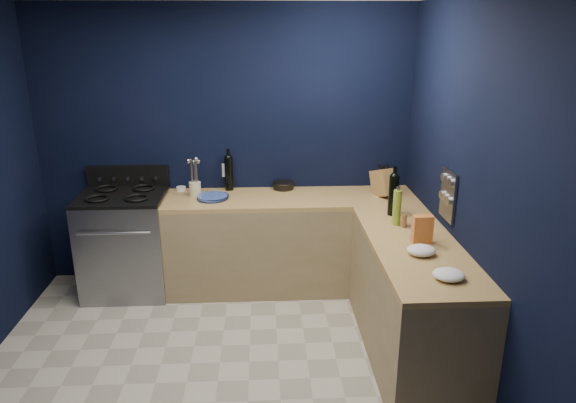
{
  "coord_description": "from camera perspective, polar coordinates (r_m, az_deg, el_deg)",
  "views": [
    {
      "loc": [
        0.34,
        -3.14,
        2.39
      ],
      "look_at": [
        0.55,
        1.0,
        1.0
      ],
      "focal_mm": 32.74,
      "sensor_mm": 36.0,
      "label": 1
    }
  ],
  "objects": [
    {
      "name": "gas_range",
      "position": [
        5.11,
        -17.11,
        -4.52
      ],
      "size": [
        0.76,
        0.66,
        0.92
      ],
      "primitive_type": "cube",
      "color": "gray",
      "rests_on": "floor"
    },
    {
      "name": "towel_end",
      "position": [
        3.42,
        17.05,
        -7.61
      ],
      "size": [
        0.25,
        0.23,
        0.06
      ],
      "primitive_type": "ellipsoid",
      "rotation": [
        0.0,
        0.0,
        -0.33
      ],
      "color": "white",
      "rests_on": "top_right"
    },
    {
      "name": "wall_back",
      "position": [
        5.03,
        -6.75,
        5.89
      ],
      "size": [
        3.5,
        0.02,
        2.6
      ],
      "primitive_type": "cube",
      "color": "black",
      "rests_on": "ground"
    },
    {
      "name": "lemon_basket",
      "position": [
        5.04,
        -0.5,
        1.79
      ],
      "size": [
        0.23,
        0.23,
        0.08
      ],
      "primitive_type": "cylinder",
      "rotation": [
        0.0,
        0.0,
        -0.19
      ],
      "color": "black",
      "rests_on": "top_back"
    },
    {
      "name": "utensil_crock",
      "position": [
        4.9,
        -10.05,
        1.34
      ],
      "size": [
        0.14,
        0.14,
        0.13
      ],
      "primitive_type": "cylinder",
      "rotation": [
        0.0,
        0.0,
        0.41
      ],
      "color": "#FAE5C9",
      "rests_on": "top_back"
    },
    {
      "name": "knife_block",
      "position": [
        4.9,
        10.31,
        2.03
      ],
      "size": [
        0.23,
        0.32,
        0.3
      ],
      "primitive_type": "cube",
      "rotation": [
        -0.31,
        0.0,
        0.4
      ],
      "color": "olive",
      "rests_on": "top_back"
    },
    {
      "name": "ramekin",
      "position": [
        5.11,
        -11.54,
        1.39
      ],
      "size": [
        0.1,
        0.1,
        0.03
      ],
      "primitive_type": "cylinder",
      "rotation": [
        0.0,
        0.0,
        -0.14
      ],
      "color": "white",
      "rests_on": "top_back"
    },
    {
      "name": "cooktop",
      "position": [
        4.95,
        -17.63,
        0.55
      ],
      "size": [
        0.76,
        0.66,
        0.03
      ],
      "primitive_type": "cube",
      "color": "black",
      "rests_on": "gas_range"
    },
    {
      "name": "cab_back",
      "position": [
        4.98,
        0.32,
        -4.63
      ],
      "size": [
        2.3,
        0.63,
        0.86
      ],
      "primitive_type": "cube",
      "color": "#947F5A",
      "rests_on": "floor"
    },
    {
      "name": "plate_stack",
      "position": [
        4.8,
        -8.2,
        0.47
      ],
      "size": [
        0.34,
        0.34,
        0.03
      ],
      "primitive_type": "cylinder",
      "rotation": [
        0.0,
        0.0,
        0.27
      ],
      "color": "navy",
      "rests_on": "top_back"
    },
    {
      "name": "top_right",
      "position": [
        3.9,
        13.7,
        -4.8
      ],
      "size": [
        0.63,
        1.67,
        0.04
      ],
      "primitive_type": "cube",
      "color": "olive",
      "rests_on": "cab_right"
    },
    {
      "name": "crouton_bag",
      "position": [
        3.88,
        14.38,
        -2.97
      ],
      "size": [
        0.14,
        0.07,
        0.21
      ],
      "primitive_type": "cube",
      "rotation": [
        0.0,
        0.0,
        0.04
      ],
      "color": "red",
      "rests_on": "top_right"
    },
    {
      "name": "floor",
      "position": [
        3.97,
        -7.64,
        -18.88
      ],
      "size": [
        3.5,
        3.5,
        0.02
      ],
      "primitive_type": "cube",
      "color": "#AFA998",
      "rests_on": "ground"
    },
    {
      "name": "cab_right",
      "position": [
        4.09,
        13.22,
        -10.59
      ],
      "size": [
        0.63,
        1.67,
        0.86
      ],
      "primitive_type": "cube",
      "color": "#947F5A",
      "rests_on": "floor"
    },
    {
      "name": "oil_bottle",
      "position": [
        4.19,
        11.74,
        -0.65
      ],
      "size": [
        0.07,
        0.07,
        0.28
      ],
      "primitive_type": "cylinder",
      "rotation": [
        0.0,
        0.0,
        0.06
      ],
      "color": "#83A92B",
      "rests_on": "top_right"
    },
    {
      "name": "oven_door",
      "position": [
        4.84,
        -17.97,
        -6.08
      ],
      "size": [
        0.59,
        0.02,
        0.42
      ],
      "primitive_type": "cube",
      "color": "black",
      "rests_on": "gas_range"
    },
    {
      "name": "towel_front",
      "position": [
        3.71,
        14.27,
        -5.16
      ],
      "size": [
        0.21,
        0.19,
        0.07
      ],
      "primitive_type": "ellipsoid",
      "rotation": [
        0.0,
        0.0,
        0.11
      ],
      "color": "white",
      "rests_on": "top_right"
    },
    {
      "name": "wine_bottle_back",
      "position": [
        5.01,
        -6.44,
        3.03
      ],
      "size": [
        0.1,
        0.1,
        0.32
      ],
      "primitive_type": "cylinder",
      "rotation": [
        0.0,
        0.0,
        -0.3
      ],
      "color": "black",
      "rests_on": "top_back"
    },
    {
      "name": "spice_jar_near",
      "position": [
        4.18,
        12.45,
        -2.04
      ],
      "size": [
        0.05,
        0.05,
        0.1
      ],
      "primitive_type": "cylinder",
      "rotation": [
        0.0,
        0.0,
        -0.02
      ],
      "color": "olive",
      "rests_on": "top_right"
    },
    {
      "name": "spice_jar_far",
      "position": [
        4.06,
        14.78,
        -3.02
      ],
      "size": [
        0.05,
        0.05,
        0.08
      ],
      "primitive_type": "cylinder",
      "rotation": [
        0.0,
        0.0,
        0.3
      ],
      "color": "olive",
      "rests_on": "top_right"
    },
    {
      "name": "spice_panel",
      "position": [
        4.13,
        17.0,
        0.66
      ],
      "size": [
        0.02,
        0.28,
        0.38
      ],
      "primitive_type": "cube",
      "color": "gray",
      "rests_on": "wall_right"
    },
    {
      "name": "backguard",
      "position": [
        5.2,
        -16.95,
        2.67
      ],
      "size": [
        0.76,
        0.06,
        0.2
      ],
      "primitive_type": "cube",
      "color": "black",
      "rests_on": "gas_range"
    },
    {
      "name": "wine_bottle_right",
      "position": [
        4.39,
        11.36,
        0.64
      ],
      "size": [
        0.1,
        0.1,
        0.33
      ],
      "primitive_type": "cylinder",
      "rotation": [
        0.0,
        0.0,
        0.22
      ],
      "color": "black",
      "rests_on": "top_right"
    },
    {
      "name": "wall_outlet",
      "position": [
        5.06,
        -6.67,
        3.41
      ],
      "size": [
        0.09,
        0.02,
        0.13
      ],
      "primitive_type": "cube",
      "color": "white",
      "rests_on": "wall_back"
    },
    {
      "name": "top_back",
      "position": [
        4.82,
        0.33,
        0.29
      ],
      "size": [
        2.3,
        0.63,
        0.04
      ],
      "primitive_type": "cube",
      "color": "olive",
      "rests_on": "cab_back"
    },
    {
      "name": "wall_right",
      "position": [
        3.61,
        20.39,
        -0.2
      ],
      "size": [
        0.02,
        3.5,
        2.6
      ],
      "primitive_type": "cube",
      "color": "black",
      "rests_on": "ground"
    },
    {
      "name": "wall_front",
      "position": [
        1.79,
        -14.04,
        -19.54
      ],
      "size": [
        3.5,
        0.02,
        2.6
      ],
      "primitive_type": "cube",
      "color": "black",
      "rests_on": "ground"
    }
  ]
}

